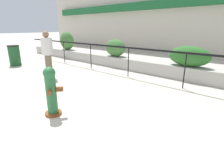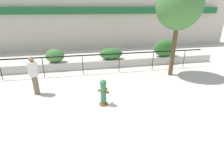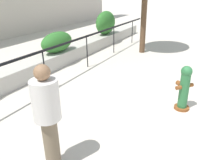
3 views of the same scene
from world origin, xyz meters
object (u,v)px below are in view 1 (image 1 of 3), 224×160
pedestrian (47,52)px  trash_bin (14,55)px  hedge_bush_1 (115,48)px  hedge_bush_2 (189,56)px  fire_hydrant (51,91)px  hedge_bush_0 (67,41)px

pedestrian → trash_bin: size_ratio=1.71×
hedge_bush_1 → hedge_bush_2: bearing=0.0°
trash_bin → hedge_bush_1: bearing=38.8°
fire_hydrant → trash_bin: 6.35m
pedestrian → trash_bin: pedestrian is taller
hedge_bush_1 → pedestrian: size_ratio=0.64×
trash_bin → fire_hydrant: bearing=-14.3°
hedge_bush_0 → trash_bin: bearing=-89.8°
hedge_bush_0 → pedestrian: 4.67m
pedestrian → trash_bin: (-3.37, 0.04, -0.48)m
pedestrian → hedge_bush_0: bearing=136.4°
hedge_bush_0 → pedestrian: pedestrian is taller
fire_hydrant → trash_bin: fire_hydrant is taller
hedge_bush_1 → pedestrian: pedestrian is taller
fire_hydrant → trash_bin: (-6.15, 1.57, -0.04)m
hedge_bush_0 → trash_bin: hedge_bush_0 is taller
fire_hydrant → trash_bin: bearing=165.7°
hedge_bush_1 → pedestrian: 3.27m
hedge_bush_2 → fire_hydrant: 4.91m
hedge_bush_2 → trash_bin: bearing=-156.8°
fire_hydrant → pedestrian: bearing=151.3°
hedge_bush_1 → trash_bin: size_ratio=1.10×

